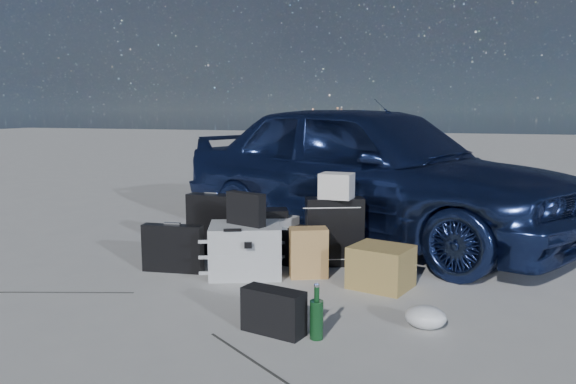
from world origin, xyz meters
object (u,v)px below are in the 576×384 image
(briefcase, at_px, (173,248))
(cardboard_box, at_px, (381,267))
(pelican_case, at_px, (245,250))
(duffel_bag, at_px, (271,242))
(suitcase_right, at_px, (334,232))
(suitcase_left, at_px, (212,226))
(green_bottle, at_px, (317,313))
(car, at_px, (368,170))

(briefcase, relative_size, cardboard_box, 1.20)
(pelican_case, bearing_deg, duffel_bag, 63.21)
(suitcase_right, bearing_deg, suitcase_left, 160.46)
(pelican_case, bearing_deg, cardboard_box, -21.44)
(suitcase_right, bearing_deg, duffel_bag, 157.44)
(pelican_case, distance_m, briefcase, 0.62)
(cardboard_box, bearing_deg, suitcase_left, 165.74)
(briefcase, distance_m, suitcase_left, 0.57)
(suitcase_left, bearing_deg, pelican_case, -39.01)
(suitcase_left, relative_size, suitcase_right, 0.98)
(suitcase_left, bearing_deg, cardboard_box, -13.33)
(duffel_bag, relative_size, green_bottle, 2.01)
(pelican_case, bearing_deg, car, 43.78)
(suitcase_left, distance_m, suitcase_right, 1.15)
(car, bearing_deg, cardboard_box, -141.67)
(car, height_order, suitcase_right, car)
(briefcase, relative_size, suitcase_left, 0.88)
(car, xyz_separation_m, cardboard_box, (0.41, -1.59, -0.57))
(cardboard_box, bearing_deg, green_bottle, -100.30)
(duffel_bag, distance_m, cardboard_box, 1.19)
(briefcase, height_order, suitcase_right, suitcase_right)
(pelican_case, xyz_separation_m, cardboard_box, (1.12, 0.02, -0.05))
(cardboard_box, bearing_deg, car, 104.41)
(duffel_bag, bearing_deg, briefcase, -126.41)
(suitcase_left, distance_m, cardboard_box, 1.70)
(cardboard_box, distance_m, green_bottle, 1.12)
(suitcase_right, distance_m, green_bottle, 1.64)
(briefcase, height_order, suitcase_left, suitcase_left)
(briefcase, bearing_deg, suitcase_right, 19.50)
(car, distance_m, suitcase_left, 1.76)
(pelican_case, relative_size, suitcase_right, 0.97)
(pelican_case, height_order, duffel_bag, pelican_case)
(pelican_case, bearing_deg, suitcase_right, 17.06)
(cardboard_box, bearing_deg, briefcase, -175.50)
(suitcase_left, relative_size, green_bottle, 1.81)
(suitcase_left, xyz_separation_m, suitcase_right, (1.15, 0.08, 0.01))
(cardboard_box, bearing_deg, pelican_case, -179.09)
(pelican_case, height_order, suitcase_right, suitcase_right)
(duffel_bag, height_order, green_bottle, duffel_bag)
(duffel_bag, bearing_deg, green_bottle, -51.25)
(pelican_case, relative_size, cardboard_box, 1.34)
(car, bearing_deg, suitcase_left, 157.58)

